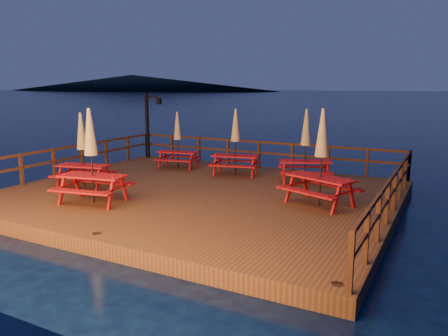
{
  "coord_description": "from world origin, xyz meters",
  "views": [
    {
      "loc": [
        7.17,
        -11.78,
        3.83
      ],
      "look_at": [
        0.6,
        0.6,
        1.12
      ],
      "focal_mm": 35.0,
      "sensor_mm": 36.0,
      "label": 1
    }
  ],
  "objects_px": {
    "picnic_table_0": "(91,154)",
    "picnic_table_1": "(321,156)",
    "lamp_post": "(150,120)",
    "picnic_table_2": "(178,139)"
  },
  "relations": [
    {
      "from": "picnic_table_0",
      "to": "picnic_table_1",
      "type": "height_order",
      "value": "same"
    },
    {
      "from": "lamp_post",
      "to": "picnic_table_2",
      "type": "xyz_separation_m",
      "value": [
        2.55,
        -1.52,
        -0.59
      ]
    },
    {
      "from": "picnic_table_0",
      "to": "lamp_post",
      "type": "bearing_deg",
      "value": 104.56
    },
    {
      "from": "lamp_post",
      "to": "picnic_table_1",
      "type": "bearing_deg",
      "value": -24.94
    },
    {
      "from": "lamp_post",
      "to": "picnic_table_0",
      "type": "bearing_deg",
      "value": -64.77
    },
    {
      "from": "picnic_table_1",
      "to": "picnic_table_2",
      "type": "bearing_deg",
      "value": 178.15
    },
    {
      "from": "picnic_table_0",
      "to": "picnic_table_1",
      "type": "xyz_separation_m",
      "value": [
        5.92,
        2.86,
        -0.0
      ]
    },
    {
      "from": "lamp_post",
      "to": "picnic_table_2",
      "type": "distance_m",
      "value": 3.03
    },
    {
      "from": "picnic_table_0",
      "to": "picnic_table_1",
      "type": "distance_m",
      "value": 6.57
    },
    {
      "from": "picnic_table_1",
      "to": "picnic_table_2",
      "type": "xyz_separation_m",
      "value": [
        -6.75,
        2.81,
        -0.23
      ]
    }
  ]
}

